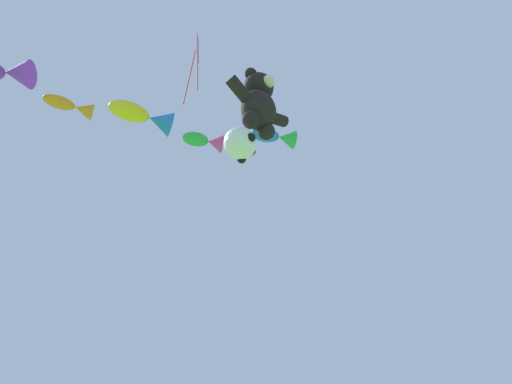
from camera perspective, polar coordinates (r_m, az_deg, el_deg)
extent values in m
ellipsoid|color=black|center=(11.29, 0.37, 11.62)|extent=(1.07, 0.91, 1.30)
sphere|color=black|center=(12.03, 0.35, 14.66)|extent=(0.89, 0.89, 0.89)
sphere|color=beige|center=(11.82, 1.72, 15.46)|extent=(0.38, 0.38, 0.38)
sphere|color=black|center=(12.17, -0.76, 16.52)|extent=(0.37, 0.37, 0.37)
cylinder|color=black|center=(11.13, -2.52, 14.50)|extent=(0.77, 0.35, 0.60)
sphere|color=black|center=(10.70, -0.73, 10.26)|extent=(0.48, 0.48, 0.48)
sphere|color=black|center=(12.45, 1.42, 14.83)|extent=(0.37, 0.37, 0.37)
cylinder|color=black|center=(11.85, 3.04, 10.34)|extent=(0.77, 0.35, 0.60)
sphere|color=black|center=(10.99, 1.47, 8.67)|extent=(0.48, 0.48, 0.48)
sphere|color=white|center=(10.28, -2.27, 6.94)|extent=(0.86, 0.86, 0.86)
sphere|color=black|center=(10.48, -0.69, 5.88)|extent=(0.24, 0.24, 0.24)
sphere|color=black|center=(10.58, -3.58, 7.55)|extent=(0.24, 0.24, 0.24)
sphere|color=black|center=(10.04, -0.73, 7.78)|extent=(0.24, 0.24, 0.24)
sphere|color=black|center=(10.23, -2.07, 4.76)|extent=(0.24, 0.24, 0.24)
ellipsoid|color=blue|center=(15.72, 1.31, 8.20)|extent=(1.29, 1.11, 0.52)
cone|color=green|center=(15.92, 4.39, 7.63)|extent=(0.93, 0.98, 0.77)
sphere|color=black|center=(15.76, 0.02, 8.78)|extent=(0.14, 0.14, 0.14)
ellipsoid|color=green|center=(14.72, -8.64, 7.46)|extent=(1.09, 0.96, 0.47)
cone|color=#E53F9E|center=(14.76, -5.83, 7.01)|extent=(0.80, 0.86, 0.70)
sphere|color=black|center=(14.80, -9.75, 7.99)|extent=(0.12, 0.12, 0.12)
ellipsoid|color=yellow|center=(15.26, -17.66, 10.91)|extent=(1.62, 1.20, 0.64)
cone|color=blue|center=(15.30, -13.52, 9.79)|extent=(1.07, 1.16, 0.94)
sphere|color=black|center=(15.39, -19.26, 11.78)|extent=(0.16, 0.16, 0.16)
ellipsoid|color=orange|center=(15.50, -26.33, 11.42)|extent=(1.15, 0.82, 0.42)
cone|color=orange|center=(15.41, -23.38, 10.72)|extent=(0.75, 0.77, 0.61)
sphere|color=black|center=(15.63, -27.42, 11.97)|extent=(0.11, 0.11, 0.11)
cone|color=purple|center=(16.10, -30.88, 14.33)|extent=(1.25, 1.28, 0.99)
cube|color=#E53F9E|center=(12.62, -8.30, 19.57)|extent=(0.67, 0.77, 1.00)
cylinder|color=red|center=(11.45, -9.44, 16.06)|extent=(0.03, 0.22, 2.14)
cylinder|color=red|center=(11.80, -8.37, 16.22)|extent=(0.03, 0.23, 1.51)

